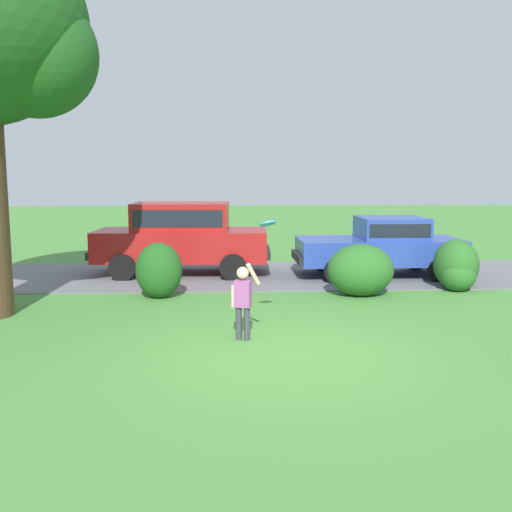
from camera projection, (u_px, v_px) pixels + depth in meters
name	position (u px, v px, depth m)	size (l,w,h in m)	color
ground_plane	(286.00, 355.00, 8.83)	(80.00, 80.00, 0.00)	#478438
driveway_strip	(260.00, 275.00, 15.63)	(28.00, 4.40, 0.02)	slate
shrub_near_tree	(159.00, 270.00, 12.77)	(1.01, 0.89, 1.21)	#1E511C
shrub_centre_left	(361.00, 270.00, 13.00)	(1.47, 1.18, 1.15)	#286023
shrub_centre	(457.00, 267.00, 13.70)	(1.02, 1.26, 1.17)	#286023
parked_sedan	(382.00, 244.00, 15.40)	(4.41, 2.11, 1.56)	#28429E
parked_suv	(182.00, 234.00, 15.65)	(4.77, 2.24, 1.92)	maroon
child_thrower	(243.00, 297.00, 9.53)	(0.48, 0.23, 1.29)	#383842
frisbee	(268.00, 224.00, 9.93)	(0.30, 0.27, 0.16)	#337FDB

